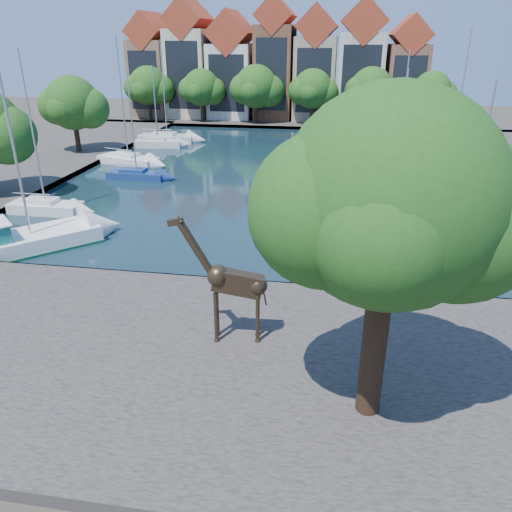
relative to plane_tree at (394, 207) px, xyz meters
The scene contains 31 objects.
ground 14.07m from the plane_tree, 130.22° to the left, with size 160.00×160.00×0.00m, color #38332B.
water_basin 34.72m from the plane_tree, 102.99° to the left, with size 38.00×50.00×0.08m, color black.
near_quay 10.82m from the plane_tree, 165.24° to the left, with size 50.00×14.00×0.50m, color #4C4742.
far_quay 65.87m from the plane_tree, 96.68° to the left, with size 60.00×16.00×0.50m, color #4C4742.
left_quay 46.99m from the plane_tree, 134.66° to the left, with size 14.00×52.00×0.50m, color #4C4742.
plane_tree is the anchor object (origin of this frame).
townhouse_west_end 71.84m from the plane_tree, 115.22° to the left, with size 5.44×9.18×14.93m.
townhouse_west_mid 69.50m from the plane_tree, 110.74° to the left, with size 5.94×9.18×16.79m.
townhouse_west_inner 67.47m from the plane_tree, 105.57° to the left, with size 6.43×9.18×15.15m.
townhouse_center 66.03m from the plane_tree, 100.13° to the left, with size 5.44×9.18×16.93m.
townhouse_east_inner 65.24m from the plane_tree, 94.94° to the left, with size 5.94×9.18×15.79m.
townhouse_east_mid 65.00m from the plane_tree, 89.22° to the left, with size 6.43×9.18×16.65m.
townhouse_east_end 65.41m from the plane_tree, 83.52° to the left, with size 5.44×9.18×14.43m.
far_tree_far_west 66.46m from the plane_tree, 116.38° to the left, with size 7.28×5.60×7.68m.
far_tree_west 63.33m from the plane_tree, 109.89° to the left, with size 6.76×5.20×7.36m.
far_tree_mid_west 61.06m from the plane_tree, 102.79° to the left, with size 7.80×6.00×8.00m.
far_tree_mid_east 59.81m from the plane_tree, 95.30° to the left, with size 7.02×5.40×7.52m.
far_tree_east 59.60m from the plane_tree, 87.60° to the left, with size 7.54×5.80×7.84m.
far_tree_far_east 60.47m from the plane_tree, 80.01° to the left, with size 6.76×5.20×7.36m.
side_tree_left_far 47.38m from the plane_tree, 128.58° to the left, with size 7.28×5.60×7.88m.
giraffe_statue 7.97m from the plane_tree, 147.81° to the left, with size 3.73×0.94×5.32m.
motorsailer 24.43m from the plane_tree, 152.72° to the left, with size 9.31×9.46×10.72m.
sailboat_left_a 29.92m from the plane_tree, 141.01° to the left, with size 5.34×1.92×11.26m.
sailboat_left_b 35.36m from the plane_tree, 124.49° to the left, with size 5.36×2.07×8.90m.
sailboat_left_c 41.30m from the plane_tree, 123.75° to the left, with size 6.75×3.96×12.17m.
sailboat_left_d 48.58m from the plane_tree, 117.92° to the left, with size 5.56×2.67×9.00m.
sailboat_left_e 51.82m from the plane_tree, 116.14° to the left, with size 6.88×2.47×11.63m.
sailboat_right_a 21.80m from the plane_tree, 69.03° to the left, with size 6.22×2.21×9.64m.
sailboat_right_b 29.67m from the plane_tree, 75.16° to the left, with size 7.07×4.79×12.55m.
sailboat_right_c 38.73m from the plane_tree, 83.39° to the left, with size 6.10×3.57×10.84m.
sailboat_right_d 53.55m from the plane_tree, 83.23° to the left, with size 5.10×2.69×8.43m.
Camera 1 is at (5.93, -22.82, 12.08)m, focal length 35.00 mm.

